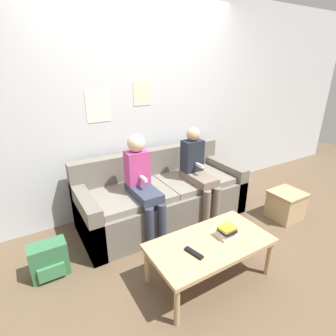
# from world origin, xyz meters

# --- Properties ---
(ground_plane) EXTENTS (10.00, 10.00, 0.00)m
(ground_plane) POSITION_xyz_m (0.00, 0.00, 0.00)
(ground_plane) COLOR brown
(wall_back) EXTENTS (8.00, 0.07, 2.60)m
(wall_back) POSITION_xyz_m (-0.00, 1.01, 1.30)
(wall_back) COLOR silver
(wall_back) RESTS_ON ground_plane
(couch) EXTENTS (1.96, 0.80, 0.80)m
(couch) POSITION_xyz_m (0.00, 0.51, 0.28)
(couch) COLOR #6B665B
(couch) RESTS_ON ground_plane
(coffee_table) EXTENTS (1.05, 0.55, 0.38)m
(coffee_table) POSITION_xyz_m (-0.14, -0.55, 0.34)
(coffee_table) COLOR tan
(coffee_table) RESTS_ON ground_plane
(person_left) EXTENTS (0.24, 0.55, 1.12)m
(person_left) POSITION_xyz_m (-0.34, 0.33, 0.64)
(person_left) COLOR #33384C
(person_left) RESTS_ON ground_plane
(person_right) EXTENTS (0.24, 0.55, 1.11)m
(person_right) POSITION_xyz_m (0.38, 0.32, 0.62)
(person_right) COLOR #756656
(person_right) RESTS_ON ground_plane
(tv_remote) EXTENTS (0.08, 0.17, 0.02)m
(tv_remote) POSITION_xyz_m (-0.35, -0.60, 0.39)
(tv_remote) COLOR black
(tv_remote) RESTS_ON coffee_table
(book_stack) EXTENTS (0.17, 0.13, 0.10)m
(book_stack) POSITION_xyz_m (0.03, -0.56, 0.43)
(book_stack) COLOR silver
(book_stack) RESTS_ON coffee_table
(storage_box) EXTENTS (0.37, 0.35, 0.35)m
(storage_box) POSITION_xyz_m (1.30, -0.26, 0.17)
(storage_box) COLOR tan
(storage_box) RESTS_ON ground_plane
(backpack) EXTENTS (0.32, 0.20, 0.33)m
(backpack) POSITION_xyz_m (-1.33, 0.21, 0.16)
(backpack) COLOR #336B42
(backpack) RESTS_ON ground_plane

